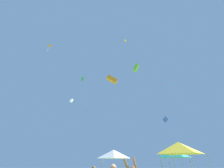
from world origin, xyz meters
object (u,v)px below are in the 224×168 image
Objects in this scene: kite_blue_diamond at (166,119)px; canopy_tent_teal at (174,153)px; kite_red_delta at (162,85)px; kite_lime_box at (136,68)px; canopy_tent_white at (114,154)px; kite_orange_box at (112,79)px; kite_white_box at (72,101)px; kite_black_delta at (88,111)px; canopy_tent_yellow at (180,148)px; kite_yellow_box at (125,41)px; kite_green_box at (83,79)px; kite_orange_delta at (50,46)px.

canopy_tent_teal is at bearing -112.21° from kite_blue_diamond.
kite_lime_box is (-12.65, -18.78, -8.10)m from kite_red_delta.
kite_orange_box is (-0.23, -7.58, 6.90)m from canopy_tent_white.
kite_orange_box is (11.22, -20.19, -6.69)m from kite_white_box.
kite_black_delta is (-15.63, 15.75, 11.71)m from canopy_tent_teal.
canopy_tent_yellow is 20.26m from kite_yellow_box.
kite_green_box reaches higher than kite_black_delta.
kite_orange_box is at bearing -136.96° from canopy_tent_teal.
kite_white_box is (-18.12, 17.48, 13.31)m from canopy_tent_yellow.
canopy_tent_yellow is 2.26× the size of kite_red_delta.
kite_orange_delta is at bearing -116.04° from kite_black_delta.
canopy_tent_yellow is 13.59m from kite_lime_box.
kite_red_delta is (10.00, 21.75, 21.09)m from canopy_tent_yellow.
kite_blue_diamond is at bearing -121.47° from kite_red_delta.
kite_black_delta reaches higher than canopy_tent_yellow.
kite_orange_box is (-2.65, -5.20, -13.03)m from kite_yellow_box.
canopy_tent_yellow is at bearing -15.02° from kite_orange_delta.
kite_white_box is (-19.66, 12.31, 13.47)m from canopy_tent_teal.
kite_blue_diamond is at bearing 36.52° from canopy_tent_white.
kite_orange_delta is at bearing -112.20° from kite_green_box.
kite_red_delta is 26.41m from kite_green_box.
canopy_tent_teal is 4.90× the size of kite_yellow_box.
kite_black_delta is at bearing 63.96° from kite_orange_delta.
kite_black_delta is (-24.09, -0.84, -9.53)m from kite_red_delta.
kite_red_delta reaches higher than canopy_tent_white.
kite_yellow_box is 14.28m from kite_orange_box.
canopy_tent_white is 4.71× the size of kite_yellow_box.
kite_red_delta is 1.36× the size of kite_blue_diamond.
kite_green_box reaches higher than canopy_tent_white.
kite_blue_diamond is 0.96× the size of kite_orange_box.
canopy_tent_yellow is at bearing -106.62° from canopy_tent_teal.
kite_red_delta reaches higher than kite_orange_box.
kite_blue_diamond is at bearing -13.82° from kite_green_box.
kite_orange_delta is 22.79m from kite_orange_box.
canopy_tent_teal is 2.15× the size of kite_red_delta.
canopy_tent_teal is 0.95× the size of canopy_tent_yellow.
canopy_tent_white is 21.79m from kite_white_box.
kite_orange_delta reaches higher than kite_black_delta.
kite_yellow_box is at bearing -155.17° from canopy_tent_teal.
kite_white_box is 0.93× the size of kite_lime_box.
kite_lime_box is (11.43, -17.95, 1.44)m from kite_black_delta.
canopy_tent_yellow is at bearing 21.48° from kite_orange_box.
canopy_tent_yellow is (-1.54, -5.17, 0.16)m from canopy_tent_teal.
kite_black_delta is 10.41m from kite_green_box.
kite_green_box reaches higher than kite_orange_box.
kite_lime_box is at bearing 131.81° from canopy_tent_yellow.
kite_red_delta is at bearing 1.99° from kite_black_delta.
canopy_tent_white is 2.30× the size of kite_green_box.
canopy_tent_teal is 8.22m from canopy_tent_white.
kite_white_box is at bearing 132.77° from kite_yellow_box.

